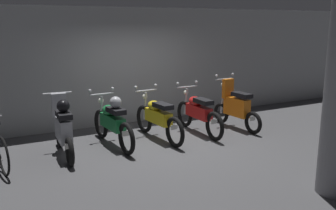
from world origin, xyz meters
TOP-DOWN VIEW (x-y plane):
  - ground_plane at (0.00, 0.00)m, footprint 80.00×80.00m
  - back_wall at (0.00, 2.21)m, footprint 16.00×0.30m
  - motorbike_slot_0 at (-2.08, 0.34)m, footprint 0.56×1.68m
  - motorbike_slot_1 at (-1.04, 0.48)m, footprint 0.59×1.95m
  - motorbike_slot_2 at (-0.00, 0.45)m, footprint 0.59×1.95m
  - motorbike_slot_3 at (1.04, 0.44)m, footprint 0.59×1.95m
  - motorbike_slot_4 at (2.07, 0.38)m, footprint 0.59×1.68m

SIDE VIEW (x-z plane):
  - ground_plane at x=0.00m, z-range 0.00..0.00m
  - motorbike_slot_2 at x=0.00m, z-range -0.08..1.07m
  - motorbike_slot_3 at x=1.04m, z-range -0.08..1.07m
  - motorbike_slot_4 at x=2.07m, z-range -0.12..1.17m
  - motorbike_slot_1 at x=-1.04m, z-range -0.05..1.10m
  - motorbike_slot_0 at x=-2.08m, z-range -0.02..1.15m
  - back_wall at x=0.00m, z-range 0.00..2.91m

